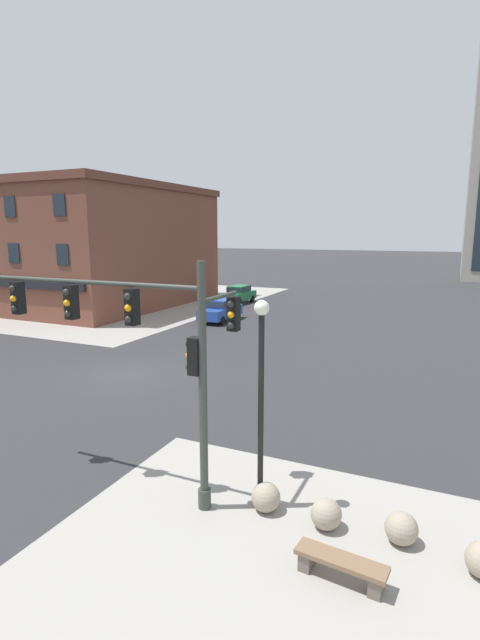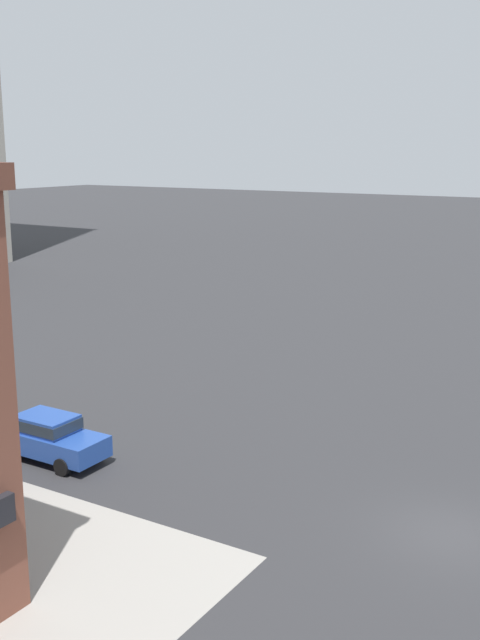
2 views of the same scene
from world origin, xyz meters
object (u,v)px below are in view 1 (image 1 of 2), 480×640
(traffic_signal_main, at_px, (148,341))
(street_lamp_corner_near, at_px, (261,380))
(car_main_southbound_near, at_px, (238,294))
(bollard_sphere_curb_a, at_px, (266,497))
(bench_near_signal, at_px, (341,565))
(car_main_southbound_far, at_px, (221,309))
(bollard_sphere_curb_c, at_px, (401,528))
(bollard_sphere_curb_b, at_px, (326,514))

(traffic_signal_main, relative_size, street_lamp_corner_near, 1.39)
(car_main_southbound_near, bearing_deg, street_lamp_corner_near, -64.39)
(traffic_signal_main, distance_m, street_lamp_corner_near, 2.99)
(bollard_sphere_curb_a, bearing_deg, traffic_signal_main, -173.94)
(traffic_signal_main, height_order, bollard_sphere_curb_a, traffic_signal_main)
(traffic_signal_main, xyz_separation_m, bench_near_signal, (5.25, -1.25, -3.70))
(traffic_signal_main, relative_size, bollard_sphere_curb_a, 10.05)
(car_main_southbound_far, bearing_deg, bollard_sphere_curb_c, -54.70)
(bollard_sphere_curb_b, bearing_deg, traffic_signal_main, -176.89)
(car_main_southbound_near, xyz_separation_m, car_main_southbound_far, (2.58, -8.85, 0.00))
(bench_near_signal, xyz_separation_m, car_main_southbound_near, (-17.05, 32.28, 0.59))
(car_main_southbound_far, bearing_deg, traffic_signal_main, -67.43)
(bollard_sphere_curb_b, bearing_deg, bollard_sphere_curb_a, 177.12)
(bollard_sphere_curb_a, height_order, bollard_sphere_curb_c, same)
(traffic_signal_main, distance_m, bollard_sphere_curb_c, 7.22)
(bollard_sphere_curb_a, distance_m, bollard_sphere_curb_c, 3.14)
(bollard_sphere_curb_c, bearing_deg, car_main_southbound_near, 120.44)
(bollard_sphere_curb_b, xyz_separation_m, car_main_southbound_near, (-16.37, 30.78, 0.56))
(bench_near_signal, xyz_separation_m, car_main_southbound_far, (-14.47, 23.44, 0.59))
(bench_near_signal, bearing_deg, bollard_sphere_curb_b, 114.16)
(bollard_sphere_curb_c, relative_size, car_main_southbound_near, 0.16)
(street_lamp_corner_near, bearing_deg, bollard_sphere_curb_b, -7.23)
(car_main_southbound_far, bearing_deg, bollard_sphere_curb_b, -57.83)
(bollard_sphere_curb_b, xyz_separation_m, bollard_sphere_curb_c, (1.63, 0.16, 0.00))
(bollard_sphere_curb_a, bearing_deg, bollard_sphere_curb_c, 1.44)
(bollard_sphere_curb_a, distance_m, bollard_sphere_curb_b, 1.52)
(bollard_sphere_curb_a, relative_size, car_main_southbound_far, 0.16)
(bench_near_signal, height_order, car_main_southbound_near, car_main_southbound_near)
(bollard_sphere_curb_a, height_order, street_lamp_corner_near, street_lamp_corner_near)
(bollard_sphere_curb_a, distance_m, car_main_southbound_far, 25.08)
(bench_near_signal, relative_size, car_main_southbound_near, 0.41)
(bollard_sphere_curb_a, bearing_deg, bollard_sphere_curb_b, -2.88)
(bench_near_signal, height_order, street_lamp_corner_near, street_lamp_corner_near)
(traffic_signal_main, distance_m, bollard_sphere_curb_b, 5.87)
(bollard_sphere_curb_c, bearing_deg, bollard_sphere_curb_a, -178.56)
(traffic_signal_main, relative_size, bollard_sphere_curb_b, 10.05)
(bollard_sphere_curb_c, bearing_deg, traffic_signal_main, -176.28)
(bench_near_signal, bearing_deg, bollard_sphere_curb_c, 60.06)
(car_main_southbound_near, bearing_deg, car_main_southbound_far, -73.76)
(bollard_sphere_curb_b, bearing_deg, street_lamp_corner_near, 172.77)
(street_lamp_corner_near, xyz_separation_m, car_main_southbound_far, (-12.07, 21.72, -2.35))
(traffic_signal_main, height_order, bench_near_signal, traffic_signal_main)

